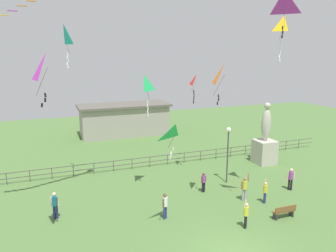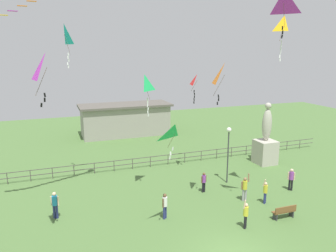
# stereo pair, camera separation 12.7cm
# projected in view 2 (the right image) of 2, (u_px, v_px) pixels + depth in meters

# --- Properties ---
(statue_monument) EXTENTS (1.71, 1.71, 5.58)m
(statue_monument) POSITION_uv_depth(u_px,v_px,m) (266.00, 145.00, 29.46)
(statue_monument) COLOR #B2AD9E
(statue_monument) RESTS_ON ground_plane
(lamppost) EXTENTS (0.36, 0.36, 4.41)m
(lamppost) POSITION_uv_depth(u_px,v_px,m) (228.00, 143.00, 24.76)
(lamppost) COLOR #38383D
(lamppost) RESTS_ON ground_plane
(park_bench) EXTENTS (1.50, 0.43, 0.85)m
(park_bench) POSITION_uv_depth(u_px,v_px,m) (284.00, 212.00, 19.88)
(park_bench) COLOR brown
(park_bench) RESTS_ON ground_plane
(person_0) EXTENTS (0.47, 0.33, 1.76)m
(person_0) POSITION_uv_depth(u_px,v_px,m) (265.00, 191.00, 21.81)
(person_0) COLOR navy
(person_0) RESTS_ON ground_plane
(person_1) EXTENTS (0.41, 0.35, 1.66)m
(person_1) POSITION_uv_depth(u_px,v_px,m) (291.00, 178.00, 23.85)
(person_1) COLOR black
(person_1) RESTS_ON ground_plane
(person_2) EXTENTS (0.50, 0.36, 1.99)m
(person_2) POSITION_uv_depth(u_px,v_px,m) (245.00, 187.00, 22.14)
(person_2) COLOR #99999E
(person_2) RESTS_ON ground_plane
(person_3) EXTENTS (0.41, 0.34, 1.63)m
(person_3) POSITION_uv_depth(u_px,v_px,m) (165.00, 204.00, 19.78)
(person_3) COLOR navy
(person_3) RESTS_ON ground_plane
(person_4) EXTENTS (0.44, 0.28, 1.50)m
(person_4) POSITION_uv_depth(u_px,v_px,m) (204.00, 181.00, 23.56)
(person_4) COLOR black
(person_4) RESTS_ON ground_plane
(person_5) EXTENTS (0.44, 0.35, 1.82)m
(person_5) POSITION_uv_depth(u_px,v_px,m) (246.00, 214.00, 18.71)
(person_5) COLOR black
(person_5) RESTS_ON ground_plane
(person_6) EXTENTS (0.48, 0.32, 1.70)m
(person_6) POSITION_uv_depth(u_px,v_px,m) (55.00, 203.00, 19.83)
(person_6) COLOR navy
(person_6) RESTS_ON ground_plane
(kite_0) EXTENTS (0.80, 0.95, 2.26)m
(kite_0) POSITION_uv_depth(u_px,v_px,m) (197.00, 81.00, 25.50)
(kite_0) COLOR red
(kite_1) EXTENTS (1.05, 0.98, 2.82)m
(kite_1) POSITION_uv_depth(u_px,v_px,m) (145.00, 85.00, 21.90)
(kite_1) COLOR #1EB759
(kite_2) EXTENTS (0.72, 1.03, 3.04)m
(kite_2) POSITION_uv_depth(u_px,v_px,m) (64.00, 35.00, 22.77)
(kite_2) COLOR #19B2B2
(kite_3) EXTENTS (0.98, 0.95, 2.41)m
(kite_3) POSITION_uv_depth(u_px,v_px,m) (47.00, 69.00, 14.72)
(kite_3) COLOR #B22DB2
(kite_4) EXTENTS (1.29, 1.02, 1.85)m
(kite_4) POSITION_uv_depth(u_px,v_px,m) (175.00, 134.00, 16.73)
(kite_4) COLOR #1EB759
(kite_5) EXTENTS (1.36, 1.38, 2.31)m
(kite_5) POSITION_uv_depth(u_px,v_px,m) (284.00, 4.00, 16.77)
(kite_5) COLOR #B22DB2
(kite_6) EXTENTS (1.02, 0.96, 2.72)m
(kite_6) POSITION_uv_depth(u_px,v_px,m) (284.00, 27.00, 20.49)
(kite_6) COLOR yellow
(kite_7) EXTENTS (1.12, 1.10, 2.52)m
(kite_7) POSITION_uv_depth(u_px,v_px,m) (225.00, 75.00, 19.90)
(kite_7) COLOR orange
(waterfront_railing) EXTENTS (36.04, 0.06, 0.95)m
(waterfront_railing) POSITION_uv_depth(u_px,v_px,m) (148.00, 160.00, 28.75)
(waterfront_railing) COLOR #4C4742
(waterfront_railing) RESTS_ON ground_plane
(pavilion_building) EXTENTS (10.87, 4.36, 3.78)m
(pavilion_building) POSITION_uv_depth(u_px,v_px,m) (125.00, 119.00, 39.70)
(pavilion_building) COLOR gray
(pavilion_building) RESTS_ON ground_plane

